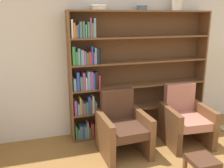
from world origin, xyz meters
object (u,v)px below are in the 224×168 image
Objects in this scene: armchair_leather at (122,127)px; armchair_cushioned at (185,119)px; bowl_brass at (142,7)px; vase_tall at (177,2)px; bookshelf at (127,75)px; bowl_cream at (99,7)px; footstool at (202,163)px.

armchair_leather is 1.00× the size of armchair_cushioned.
bowl_brass is 0.61× the size of vase_tall.
bookshelf is 1.12m from armchair_cushioned.
bowl_cream is 0.27× the size of armchair_leather.
bowl_cream reaches higher than bookshelf.
armchair_cushioned is at bearing -26.92° from bowl_cream.
bowl_cream is 2.11m from armchair_cushioned.
armchair_leather reaches higher than footstool.
bowl_cream is 1.40× the size of bowl_brass.
bowl_brass reaches higher than bookshelf.
bowl_brass is (0.21, -0.02, 1.05)m from bookshelf.
bookshelf is 0.91m from armchair_leather.
vase_tall reaches higher than armchair_cushioned.
armchair_leather is (0.16, -0.60, -1.64)m from bowl_cream.
bowl_brass reaches higher than footstool.
bowl_cream is at bearing 180.00° from vase_tall.
armchair_leather is (-1.10, -0.60, -1.72)m from vase_tall.
armchair_leather is at bearing -115.63° from bookshelf.
bowl_brass is 2.34m from footstool.
bowl_cream reaches higher than footstool.
bowl_brass is at bearing 97.03° from footstool.
bowl_brass is at bearing -5.42° from bookshelf.
bowl_brass is 0.20× the size of armchair_cushioned.
bowl_brass is 0.20× the size of armchair_leather.
armchair_cushioned is (1.02, -0.00, 0.00)m from armchair_leather.
footstool is at bearing -105.46° from vase_tall.
armchair_cushioned is 0.96m from footstool.
vase_tall is 0.32× the size of armchair_leather.
vase_tall is at bearing -1.42° from bookshelf.
armchair_cushioned is at bearing -49.65° from bowl_brass.
bowl_brass is at bearing -0.00° from bowl_cream.
bowl_cream is at bearing -22.85° from armchair_cushioned.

